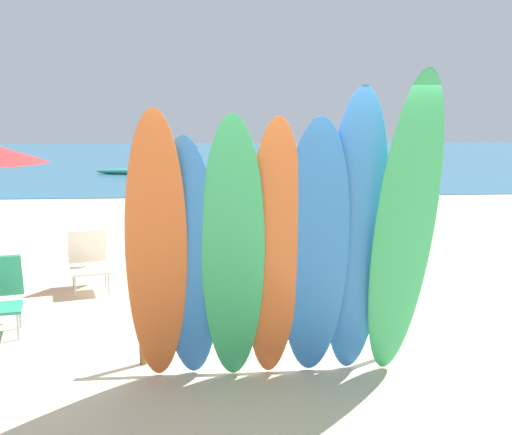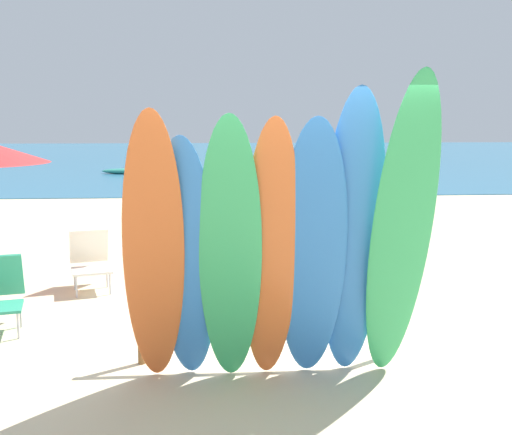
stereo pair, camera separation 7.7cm
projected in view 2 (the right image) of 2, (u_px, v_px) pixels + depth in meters
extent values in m
plane|color=beige|center=(228.00, 190.00, 19.60)|extent=(60.00, 60.00, 0.00)
cube|color=teal|center=(221.00, 156.00, 37.54)|extent=(60.00, 40.00, 0.02)
cylinder|color=brown|center=(141.00, 326.00, 5.68)|extent=(0.07, 0.07, 0.73)
cylinder|color=brown|center=(388.00, 320.00, 5.84)|extent=(0.07, 0.07, 0.73)
cylinder|color=brown|center=(266.00, 286.00, 5.70)|extent=(2.45, 0.06, 0.06)
ellipsoid|color=orange|center=(154.00, 255.00, 4.94)|extent=(0.56, 0.85, 2.35)
ellipsoid|color=#337AD1|center=(186.00, 264.00, 5.07)|extent=(0.55, 0.72, 2.15)
ellipsoid|color=#38B266|center=(230.00, 255.00, 5.02)|extent=(0.54, 0.69, 2.31)
ellipsoid|color=orange|center=(271.00, 255.00, 5.08)|extent=(0.49, 0.66, 2.29)
ellipsoid|color=#337AD1|center=(312.00, 254.00, 5.11)|extent=(0.61, 0.70, 2.29)
ellipsoid|color=#337AD1|center=(353.00, 240.00, 5.12)|extent=(0.59, 0.75, 2.52)
ellipsoid|color=#38B266|center=(401.00, 236.00, 4.98)|extent=(0.50, 0.92, 2.63)
cylinder|color=tan|center=(242.00, 214.00, 12.17)|extent=(0.12, 0.12, 0.77)
cylinder|color=tan|center=(227.00, 215.00, 12.06)|extent=(0.12, 0.12, 0.77)
cube|color=silver|center=(235.00, 198.00, 12.06)|extent=(0.41, 0.26, 0.19)
cube|color=#DB333D|center=(235.00, 180.00, 12.01)|extent=(0.44, 0.31, 0.60)
sphere|color=tan|center=(234.00, 159.00, 11.94)|extent=(0.22, 0.22, 0.22)
cylinder|color=tan|center=(247.00, 178.00, 12.09)|extent=(0.09, 0.09, 0.54)
cylinder|color=tan|center=(222.00, 179.00, 11.92)|extent=(0.09, 0.09, 0.54)
cylinder|color=beige|center=(401.00, 261.00, 8.10)|extent=(0.12, 0.12, 0.80)
cylinder|color=beige|center=(411.00, 257.00, 8.36)|extent=(0.12, 0.12, 0.80)
cube|color=#B23399|center=(407.00, 235.00, 8.18)|extent=(0.43, 0.26, 0.19)
cube|color=silver|center=(408.00, 207.00, 8.12)|extent=(0.43, 0.45, 0.62)
sphere|color=beige|center=(409.00, 175.00, 8.05)|extent=(0.23, 0.23, 0.23)
cylinder|color=beige|center=(400.00, 206.00, 7.91)|extent=(0.10, 0.10, 0.55)
cylinder|color=beige|center=(416.00, 202.00, 8.32)|extent=(0.10, 0.10, 0.55)
cylinder|color=#B7B7BC|center=(76.00, 287.00, 7.82)|extent=(0.02, 0.02, 0.28)
cylinder|color=#B7B7BC|center=(110.00, 284.00, 7.96)|extent=(0.02, 0.02, 0.28)
cylinder|color=#B7B7BC|center=(75.00, 280.00, 8.18)|extent=(0.02, 0.02, 0.28)
cylinder|color=#B7B7BC|center=(107.00, 277.00, 8.31)|extent=(0.02, 0.02, 0.28)
cube|color=silver|center=(92.00, 270.00, 8.04)|extent=(0.60, 0.57, 0.03)
cube|color=silver|center=(89.00, 246.00, 8.33)|extent=(0.56, 0.40, 0.50)
cylinder|color=#B7B7BC|center=(18.00, 326.00, 6.36)|extent=(0.02, 0.02, 0.28)
cylinder|color=#B7B7BC|center=(21.00, 315.00, 6.71)|extent=(0.02, 0.02, 0.28)
ellipsoid|color=teal|center=(141.00, 172.00, 25.13)|extent=(3.43, 1.29, 0.27)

